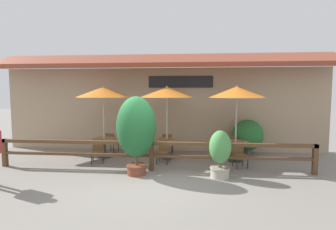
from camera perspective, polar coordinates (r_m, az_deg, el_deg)
name	(u,v)px	position (r m, az deg, el deg)	size (l,w,h in m)	color
ground_plane	(146,181)	(7.85, -4.80, -14.07)	(60.00, 60.00, 0.00)	gray
building_facade	(162,101)	(11.48, -1.30, 3.04)	(14.28, 1.49, 4.23)	tan
patio_railing	(151,149)	(8.65, -3.61, -7.46)	(10.40, 0.14, 0.95)	brown
patio_umbrella_near	(103,92)	(10.44, -13.94, 4.84)	(2.06, 2.06, 2.79)	#B7B2A8
dining_table_near	(104,142)	(10.62, -13.71, -5.79)	(0.94, 0.94, 0.75)	olive
chair_near_streetside	(98,150)	(9.94, -15.04, -7.31)	(0.51, 0.51, 0.85)	brown
chair_near_wallside	(111,142)	(11.34, -12.24, -5.72)	(0.51, 0.51, 0.85)	brown
patio_umbrella_middle	(167,92)	(9.99, -0.25, 4.98)	(2.06, 2.06, 2.79)	#B7B2A8
dining_table_middle	(167,143)	(10.18, -0.24, -6.11)	(0.94, 0.94, 0.75)	olive
chair_middle_streetside	(163,150)	(9.53, -0.99, -7.66)	(0.47, 0.47, 0.85)	brown
chair_middle_wallside	(168,143)	(10.90, -0.09, -6.04)	(0.43, 0.43, 0.85)	brown
patio_umbrella_far	(237,92)	(9.85, 14.73, 4.82)	(2.06, 2.06, 2.79)	#B7B2A8
dining_table_far	(235,145)	(10.04, 14.48, -6.43)	(0.94, 0.94, 0.75)	olive
chair_far_streetside	(239,153)	(9.35, 15.27, -8.08)	(0.51, 0.51, 0.85)	brown
chair_far_wallside	(231,145)	(10.78, 13.55, -6.31)	(0.49, 0.49, 0.85)	brown
potted_plant_corner_fern	(220,152)	(8.05, 11.27, -8.00)	(0.66, 0.59, 1.42)	#B7AD99
potted_plant_small_flowering	(136,129)	(8.11, -6.93, -3.03)	(1.22, 1.10, 2.43)	brown
potted_plant_broad_leaf	(247,135)	(11.22, 16.92, -4.25)	(1.27, 1.15, 1.44)	#564C47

